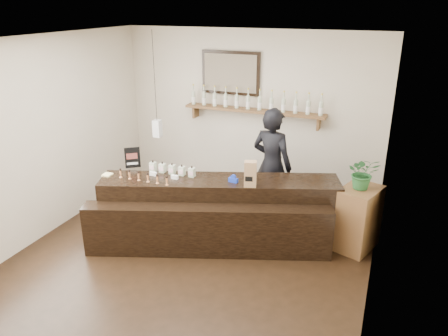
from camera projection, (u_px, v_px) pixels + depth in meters
ground at (188, 261)px, 5.76m from camera, size 5.00×5.00×0.00m
room_shell at (184, 137)px, 5.14m from camera, size 5.00×5.00×5.00m
back_wall_decor at (240, 94)px, 7.24m from camera, size 2.66×0.96×1.69m
counter at (216, 215)px, 6.05m from camera, size 3.29×1.93×1.07m
promo_sign at (132, 158)px, 6.35m from camera, size 0.19×0.15×0.31m
paper_bag at (250, 174)px, 5.70m from camera, size 0.18×0.16×0.35m
tape_dispenser at (233, 179)px, 5.87m from camera, size 0.14×0.07×0.11m
side_cabinet at (358, 218)px, 5.92m from camera, size 0.62×0.72×0.89m
potted_plant at (363, 173)px, 5.68m from camera, size 0.47×0.43×0.44m
shopkeeper at (272, 158)px, 6.51m from camera, size 0.83×0.65×2.01m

